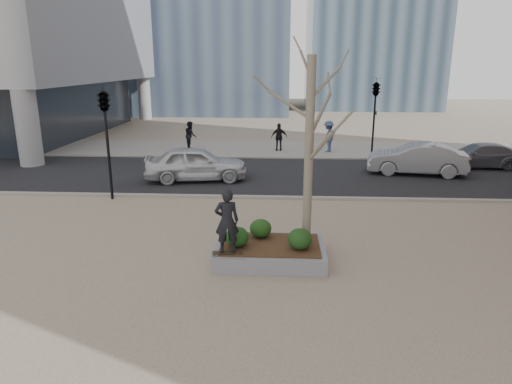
# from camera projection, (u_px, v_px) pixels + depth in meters

# --- Properties ---
(ground) EXTENTS (120.00, 120.00, 0.00)m
(ground) POSITION_uv_depth(u_px,v_px,m) (234.00, 259.00, 12.71)
(ground) COLOR gray
(ground) RESTS_ON ground
(street) EXTENTS (60.00, 8.00, 0.02)m
(street) POSITION_uv_depth(u_px,v_px,m) (255.00, 175.00, 22.32)
(street) COLOR black
(street) RESTS_ON ground
(far_sidewalk) EXTENTS (60.00, 6.00, 0.02)m
(far_sidewalk) POSITION_uv_depth(u_px,v_px,m) (261.00, 149.00, 29.04)
(far_sidewalk) COLOR gray
(far_sidewalk) RESTS_ON ground
(planter) EXTENTS (3.00, 2.00, 0.45)m
(planter) POSITION_uv_depth(u_px,v_px,m) (270.00, 253.00, 12.60)
(planter) COLOR gray
(planter) RESTS_ON ground
(planter_mulch) EXTENTS (2.70, 1.70, 0.04)m
(planter_mulch) POSITION_uv_depth(u_px,v_px,m) (270.00, 245.00, 12.53)
(planter_mulch) COLOR #382314
(planter_mulch) RESTS_ON planter
(sycamore_tree) EXTENTS (2.80, 2.80, 6.60)m
(sycamore_tree) POSITION_uv_depth(u_px,v_px,m) (310.00, 122.00, 11.86)
(sycamore_tree) COLOR gray
(sycamore_tree) RESTS_ON planter_mulch
(shrub_left) EXTENTS (0.64, 0.64, 0.55)m
(shrub_left) POSITION_uv_depth(u_px,v_px,m) (237.00, 237.00, 12.29)
(shrub_left) COLOR #153812
(shrub_left) RESTS_ON planter_mulch
(shrub_middle) EXTENTS (0.62, 0.62, 0.53)m
(shrub_middle) POSITION_uv_depth(u_px,v_px,m) (261.00, 228.00, 12.95)
(shrub_middle) COLOR #113510
(shrub_middle) RESTS_ON planter_mulch
(shrub_right) EXTENTS (0.66, 0.66, 0.56)m
(shrub_right) POSITION_uv_depth(u_px,v_px,m) (300.00, 239.00, 12.13)
(shrub_right) COLOR #103414
(shrub_right) RESTS_ON planter_mulch
(skateboard) EXTENTS (0.80, 0.30, 0.08)m
(skateboard) POSITION_uv_depth(u_px,v_px,m) (227.00, 253.00, 11.91)
(skateboard) COLOR black
(skateboard) RESTS_ON planter
(skateboarder) EXTENTS (0.69, 0.52, 1.72)m
(skateboarder) POSITION_uv_depth(u_px,v_px,m) (227.00, 221.00, 11.67)
(skateboarder) COLOR black
(skateboarder) RESTS_ON skateboard
(police_car) EXTENTS (4.89, 2.57, 1.59)m
(police_car) POSITION_uv_depth(u_px,v_px,m) (196.00, 163.00, 21.05)
(police_car) COLOR silver
(police_car) RESTS_ON street
(car_silver) EXTENTS (4.86, 2.39, 1.53)m
(car_silver) POSITION_uv_depth(u_px,v_px,m) (417.00, 159.00, 22.21)
(car_silver) COLOR gray
(car_silver) RESTS_ON street
(car_third) EXTENTS (4.40, 1.98, 1.25)m
(car_third) POSITION_uv_depth(u_px,v_px,m) (479.00, 155.00, 23.74)
(car_third) COLOR slate
(car_third) RESTS_ON street
(pedestrian_a) EXTENTS (0.91, 1.02, 1.75)m
(pedestrian_a) POSITION_uv_depth(u_px,v_px,m) (191.00, 135.00, 28.74)
(pedestrian_a) COLOR black
(pedestrian_a) RESTS_ON far_sidewalk
(pedestrian_b) EXTENTS (1.25, 1.41, 1.89)m
(pedestrian_b) POSITION_uv_depth(u_px,v_px,m) (328.00, 136.00, 27.82)
(pedestrian_b) COLOR #3E4F70
(pedestrian_b) RESTS_ON far_sidewalk
(pedestrian_c) EXTENTS (1.01, 0.47, 1.70)m
(pedestrian_c) POSITION_uv_depth(u_px,v_px,m) (279.00, 137.00, 28.17)
(pedestrian_c) COLOR black
(pedestrian_c) RESTS_ON far_sidewalk
(traffic_light_near) EXTENTS (0.60, 2.48, 4.50)m
(traffic_light_near) POSITION_uv_depth(u_px,v_px,m) (108.00, 144.00, 17.77)
(traffic_light_near) COLOR black
(traffic_light_near) RESTS_ON ground
(traffic_light_far) EXTENTS (0.60, 2.48, 4.50)m
(traffic_light_far) POSITION_uv_depth(u_px,v_px,m) (374.00, 119.00, 25.78)
(traffic_light_far) COLOR black
(traffic_light_far) RESTS_ON ground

